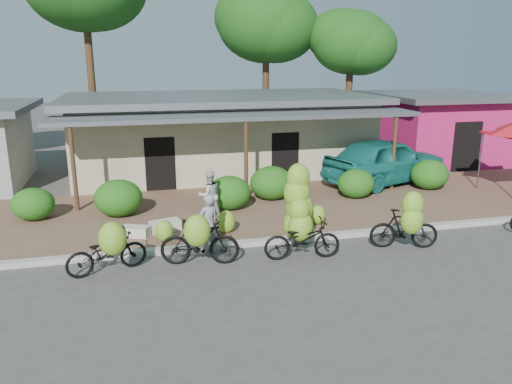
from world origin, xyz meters
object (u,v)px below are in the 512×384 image
sack_near (165,226)px  bystander (209,195)px  bike_right (406,224)px  bike_left (199,240)px  vendor (208,224)px  teal_van (386,160)px  sack_far (135,231)px  bike_center (300,221)px  tree_center_right (262,21)px  tree_near_right (347,41)px  bike_far_left (108,250)px

sack_near → bystander: bearing=29.1°
sack_near → bystander: size_ratio=0.56×
bike_right → bike_left: bearing=102.7°
bike_right → vendor: bike_right is taller
teal_van → sack_far: bearing=92.7°
sack_near → bystander: (1.40, 0.78, 0.60)m
bike_center → sack_near: size_ratio=2.75×
bike_right → tree_center_right: bearing=14.8°
sack_near → bike_right: bearing=-24.5°
sack_far → bike_right: bearing=-19.9°
vendor → bystander: bearing=-124.2°
bike_right → sack_far: bearing=86.0°
tree_near_right → vendor: 16.67m
bike_far_left → sack_far: bearing=-34.0°
bike_center → tree_center_right: bearing=-5.8°
sack_near → bike_left: bearing=-74.9°
tree_center_right → vendor: tree_center_right is taller
tree_center_right → tree_near_right: tree_center_right is taller
tree_near_right → bike_far_left: bearing=-130.9°
bystander → bike_far_left: bearing=33.9°
bike_far_left → bystander: size_ratio=1.33×
sack_far → teal_van: teal_van is taller
tree_center_right → tree_near_right: size_ratio=1.19×
bike_right → bystander: 5.79m
tree_near_right → bike_right: 15.41m
bike_center → bystander: (-1.82, 3.12, -0.03)m
bystander → sack_near: bearing=15.3°
sack_far → tree_near_right: bearing=45.8°
bike_right → sack_near: (-6.00, 2.73, -0.45)m
sack_far → teal_van: size_ratio=0.14×
bike_right → teal_van: teal_van is taller
bike_center → sack_far: (-4.06, 2.08, -0.65)m
bike_left → sack_near: bearing=26.9°
sack_near → teal_van: (8.77, 3.58, 0.75)m
bike_left → vendor: 0.80m
bike_far_left → bike_left: size_ratio=1.00×
tree_center_right → teal_van: 11.45m
bike_right → sack_near: bike_right is taller
tree_center_right → bystander: bearing=-111.5°
tree_center_right → tree_near_right: bearing=-26.6°
vendor → bike_center: bearing=139.6°
bike_right → bystander: bearing=68.5°
tree_center_right → tree_near_right: 4.58m
tree_center_right → sack_far: tree_center_right is taller
tree_near_right → bike_far_left: tree_near_right is taller
bike_left → sack_far: bike_left is taller
tree_center_right → vendor: 16.91m
tree_center_right → bike_left: tree_center_right is taller
tree_near_right → vendor: tree_near_right is taller
bystander → vendor: bearing=66.8°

